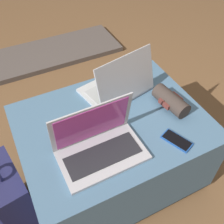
{
  "coord_description": "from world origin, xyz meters",
  "views": [
    {
      "loc": [
        -0.39,
        -0.77,
        1.44
      ],
      "look_at": [
        -0.01,
        -0.01,
        0.55
      ],
      "focal_mm": 42.0,
      "sensor_mm": 36.0,
      "label": 1
    }
  ],
  "objects_px": {
    "laptop_near": "(99,144)",
    "laptop_far": "(119,85)",
    "wrist_brace": "(171,101)",
    "backpack": "(10,197)",
    "cell_phone": "(177,140)"
  },
  "relations": [
    {
      "from": "laptop_near",
      "to": "laptop_far",
      "type": "bearing_deg",
      "value": 49.32
    },
    {
      "from": "laptop_far",
      "to": "wrist_brace",
      "type": "xyz_separation_m",
      "value": [
        0.19,
        -0.21,
        -0.01
      ]
    },
    {
      "from": "backpack",
      "to": "laptop_far",
      "type": "bearing_deg",
      "value": 95.19
    },
    {
      "from": "backpack",
      "to": "wrist_brace",
      "type": "bearing_deg",
      "value": 78.7
    },
    {
      "from": "laptop_near",
      "to": "backpack",
      "type": "bearing_deg",
      "value": 162.97
    },
    {
      "from": "backpack",
      "to": "wrist_brace",
      "type": "xyz_separation_m",
      "value": [
        0.89,
        -0.04,
        0.32
      ]
    },
    {
      "from": "laptop_near",
      "to": "cell_phone",
      "type": "distance_m",
      "value": 0.36
    },
    {
      "from": "laptop_near",
      "to": "cell_phone",
      "type": "bearing_deg",
      "value": -18.43
    },
    {
      "from": "wrist_brace",
      "to": "laptop_near",
      "type": "bearing_deg",
      "value": -168.22
    },
    {
      "from": "laptop_far",
      "to": "laptop_near",
      "type": "bearing_deg",
      "value": 38.25
    },
    {
      "from": "cell_phone",
      "to": "backpack",
      "type": "xyz_separation_m",
      "value": [
        -0.79,
        0.24,
        -0.29
      ]
    },
    {
      "from": "laptop_far",
      "to": "wrist_brace",
      "type": "distance_m",
      "value": 0.29
    },
    {
      "from": "wrist_brace",
      "to": "backpack",
      "type": "bearing_deg",
      "value": 177.62
    },
    {
      "from": "laptop_near",
      "to": "wrist_brace",
      "type": "xyz_separation_m",
      "value": [
        0.45,
        0.09,
        -0.01
      ]
    },
    {
      "from": "backpack",
      "to": "wrist_brace",
      "type": "relative_size",
      "value": 2.17
    }
  ]
}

